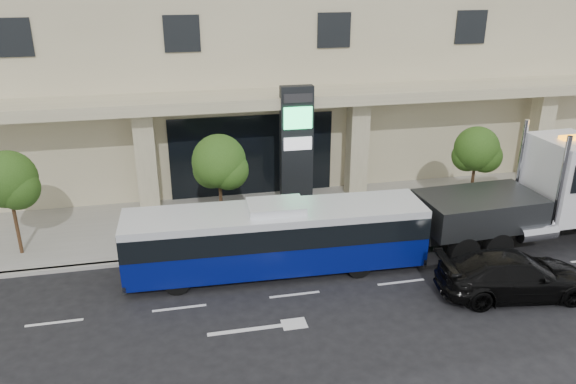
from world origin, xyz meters
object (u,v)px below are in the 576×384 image
(city_bus, at_px, (276,237))
(black_sedan, at_px, (514,275))
(tow_truck, at_px, (541,196))
(signage_pylon, at_px, (296,149))

(city_bus, bearing_deg, black_sedan, -21.39)
(tow_truck, distance_m, black_sedan, 5.03)
(tow_truck, height_order, black_sedan, tow_truck)
(city_bus, xyz_separation_m, tow_truck, (11.11, 0.21, 0.60))
(tow_truck, height_order, signage_pylon, signage_pylon)
(signage_pylon, bearing_deg, black_sedan, -54.83)
(black_sedan, height_order, signage_pylon, signage_pylon)
(city_bus, bearing_deg, signage_pylon, 71.18)
(tow_truck, bearing_deg, black_sedan, -135.48)
(tow_truck, bearing_deg, signage_pylon, 148.80)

